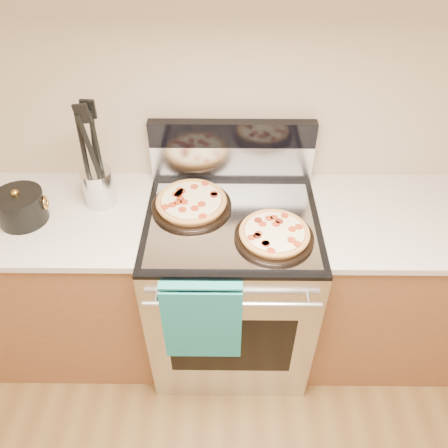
{
  "coord_description": "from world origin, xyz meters",
  "views": [
    {
      "loc": [
        -0.02,
        0.21,
        2.16
      ],
      "look_at": [
        -0.03,
        1.55,
        0.98
      ],
      "focal_mm": 35.0,
      "sensor_mm": 36.0,
      "label": 1
    }
  ],
  "objects_px": {
    "range_body": "(231,288)",
    "saucepan": "(21,209)",
    "pepperoni_pizza_back": "(191,203)",
    "pepperoni_pizza_front": "(274,234)",
    "utensil_crock": "(99,187)"
  },
  "relations": [
    {
      "from": "range_body",
      "to": "saucepan",
      "type": "bearing_deg",
      "value": -179.69
    },
    {
      "from": "pepperoni_pizza_back",
      "to": "pepperoni_pizza_front",
      "type": "relative_size",
      "value": 1.09
    },
    {
      "from": "utensil_crock",
      "to": "saucepan",
      "type": "distance_m",
      "value": 0.34
    },
    {
      "from": "pepperoni_pizza_back",
      "to": "saucepan",
      "type": "height_order",
      "value": "saucepan"
    },
    {
      "from": "pepperoni_pizza_front",
      "to": "pepperoni_pizza_back",
      "type": "bearing_deg",
      "value": 150.41
    },
    {
      "from": "range_body",
      "to": "utensil_crock",
      "type": "relative_size",
      "value": 5.25
    },
    {
      "from": "pepperoni_pizza_front",
      "to": "saucepan",
      "type": "height_order",
      "value": "saucepan"
    },
    {
      "from": "utensil_crock",
      "to": "range_body",
      "type": "bearing_deg",
      "value": -11.4
    },
    {
      "from": "range_body",
      "to": "pepperoni_pizza_back",
      "type": "distance_m",
      "value": 0.54
    },
    {
      "from": "pepperoni_pizza_back",
      "to": "pepperoni_pizza_front",
      "type": "bearing_deg",
      "value": -29.59
    },
    {
      "from": "saucepan",
      "to": "pepperoni_pizza_back",
      "type": "bearing_deg",
      "value": 5.9
    },
    {
      "from": "pepperoni_pizza_front",
      "to": "utensil_crock",
      "type": "height_order",
      "value": "utensil_crock"
    },
    {
      "from": "range_body",
      "to": "saucepan",
      "type": "xyz_separation_m",
      "value": [
        -0.9,
        -0.0,
        0.52
      ]
    },
    {
      "from": "range_body",
      "to": "saucepan",
      "type": "distance_m",
      "value": 1.04
    },
    {
      "from": "pepperoni_pizza_back",
      "to": "utensil_crock",
      "type": "distance_m",
      "value": 0.42
    }
  ]
}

